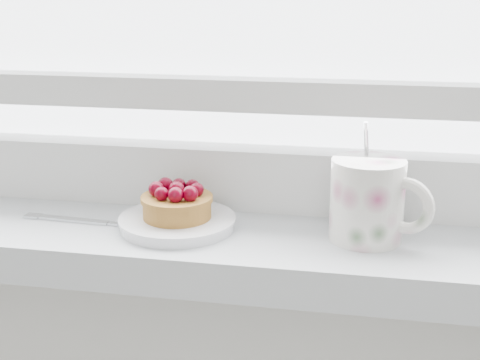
% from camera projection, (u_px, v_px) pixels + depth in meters
% --- Properties ---
extents(saucer, '(0.12, 0.12, 0.01)m').
position_uv_depth(saucer, '(177.00, 222.00, 0.70)').
color(saucer, white).
rests_on(saucer, windowsill).
extents(raspberry_tart, '(0.08, 0.08, 0.04)m').
position_uv_depth(raspberry_tart, '(177.00, 202.00, 0.70)').
color(raspberry_tart, brown).
rests_on(raspberry_tart, saucer).
extents(floral_mug, '(0.11, 0.10, 0.12)m').
position_uv_depth(floral_mug, '(370.00, 199.00, 0.66)').
color(floral_mug, silver).
rests_on(floral_mug, windowsill).
extents(fork, '(0.17, 0.03, 0.00)m').
position_uv_depth(fork, '(96.00, 222.00, 0.72)').
color(fork, silver).
rests_on(fork, windowsill).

